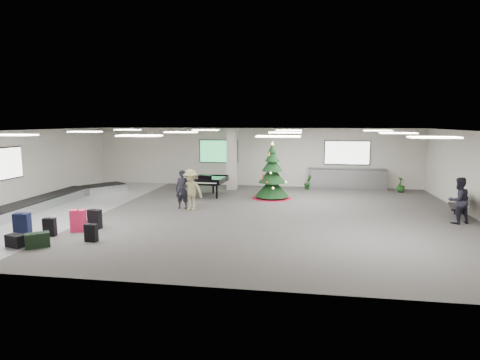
% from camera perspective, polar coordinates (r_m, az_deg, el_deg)
% --- Properties ---
extents(ground, '(18.00, 18.00, 0.00)m').
position_cam_1_polar(ground, '(15.66, -1.11, -4.78)').
color(ground, '#3E3B38').
rests_on(ground, ground).
extents(room_envelope, '(18.02, 14.02, 3.21)m').
position_cam_1_polar(room_envelope, '(16.03, -2.06, 3.96)').
color(room_envelope, '#B8B4A8').
rests_on(room_envelope, ground).
extents(baggage_carousel, '(2.28, 9.71, 0.43)m').
position_cam_1_polar(baggage_carousel, '(18.56, -25.77, -2.87)').
color(baggage_carousel, silver).
rests_on(baggage_carousel, ground).
extents(service_counter, '(4.05, 0.65, 1.08)m').
position_cam_1_polar(service_counter, '(22.00, 14.94, 0.18)').
color(service_counter, silver).
rests_on(service_counter, ground).
extents(suitcase_1, '(0.40, 0.24, 0.60)m').
position_cam_1_polar(suitcase_1, '(13.88, -25.45, -6.07)').
color(suitcase_1, black).
rests_on(suitcase_1, ground).
extents(pink_suitcase, '(0.51, 0.37, 0.74)m').
position_cam_1_polar(pink_suitcase, '(14.06, -22.02, -5.40)').
color(pink_suitcase, '#F72052').
rests_on(pink_suitcase, ground).
extents(suitcase_3, '(0.46, 0.29, 0.66)m').
position_cam_1_polar(suitcase_3, '(14.28, -19.96, -5.24)').
color(suitcase_3, black).
rests_on(suitcase_3, ground).
extents(navy_suitcase, '(0.50, 0.33, 0.74)m').
position_cam_1_polar(navy_suitcase, '(14.30, -28.56, -5.59)').
color(navy_suitcase, black).
rests_on(navy_suitcase, ground).
extents(green_duffel, '(0.69, 0.64, 0.44)m').
position_cam_1_polar(green_duffel, '(12.85, -26.87, -7.64)').
color(green_duffel, black).
rests_on(green_duffel, ground).
extents(suitcase_7, '(0.38, 0.22, 0.55)m').
position_cam_1_polar(suitcase_7, '(12.81, -20.41, -7.05)').
color(suitcase_7, black).
rests_on(suitcase_7, ground).
extents(black_duffel, '(0.61, 0.44, 0.38)m').
position_cam_1_polar(black_duffel, '(13.20, -29.29, -7.55)').
color(black_duffel, black).
rests_on(black_duffel, ground).
extents(christmas_tree, '(1.87, 1.87, 2.67)m').
position_cam_1_polar(christmas_tree, '(18.65, 4.59, 0.17)').
color(christmas_tree, maroon).
rests_on(christmas_tree, ground).
extents(grand_piano, '(1.58, 1.97, 1.07)m').
position_cam_1_polar(grand_piano, '(19.25, -4.46, -0.02)').
color(grand_piano, black).
rests_on(grand_piano, ground).
extents(bench, '(0.83, 1.53, 0.92)m').
position_cam_1_polar(bench, '(17.00, 28.81, -2.98)').
color(bench, black).
rests_on(bench, ground).
extents(traveler_a, '(0.59, 0.40, 1.60)m').
position_cam_1_polar(traveler_a, '(16.53, -8.18, -1.34)').
color(traveler_a, black).
rests_on(traveler_a, ground).
extents(traveler_b, '(1.19, 0.89, 1.65)m').
position_cam_1_polar(traveler_b, '(16.26, -7.00, -1.39)').
color(traveler_b, '#988E5E').
rests_on(traveler_b, ground).
extents(traveler_bench, '(0.97, 0.87, 1.64)m').
position_cam_1_polar(traveler_bench, '(15.92, 28.65, -2.58)').
color(traveler_bench, black).
rests_on(traveler_bench, ground).
extents(potted_plant_left, '(0.48, 0.45, 0.71)m').
position_cam_1_polar(potted_plant_left, '(21.39, 9.61, -0.39)').
color(potted_plant_left, '#193912').
rests_on(potted_plant_left, ground).
extents(potted_plant_right, '(0.52, 0.52, 0.79)m').
position_cam_1_polar(potted_plant_right, '(21.80, 21.88, -0.61)').
color(potted_plant_right, '#193912').
rests_on(potted_plant_right, ground).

